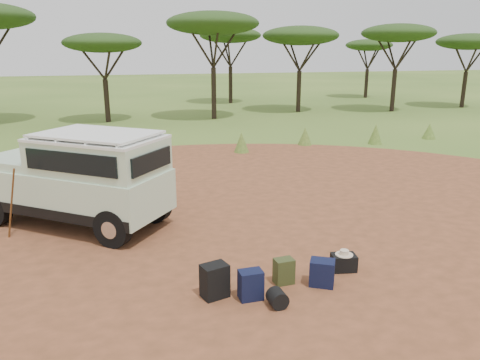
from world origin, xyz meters
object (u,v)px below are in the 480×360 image
object	(u,v)px
backpack_olive	(284,271)
hard_case	(344,263)
safari_vehicle	(78,180)
backpack_navy	(251,285)
walking_staff	(11,204)
duffel_navy	(322,273)
backpack_black	(215,281)

from	to	relation	value
backpack_olive	hard_case	world-z (taller)	backpack_olive
safari_vehicle	backpack_olive	bearing A→B (deg)	-10.42
backpack_navy	backpack_olive	bearing A→B (deg)	25.22
walking_staff	duffel_navy	world-z (taller)	walking_staff
backpack_black	backpack_olive	xyz separation A→B (m)	(1.25, 0.13, -0.06)
backpack_navy	duffel_navy	distance (m)	1.31
backpack_navy	duffel_navy	world-z (taller)	backpack_navy
backpack_navy	backpack_black	bearing A→B (deg)	157.25
backpack_black	backpack_navy	bearing A→B (deg)	-37.30
duffel_navy	backpack_olive	bearing A→B (deg)	-171.96
safari_vehicle	duffel_navy	world-z (taller)	safari_vehicle
walking_staff	backpack_navy	size ratio (longest dim) A/B	3.27
backpack_navy	duffel_navy	size ratio (longest dim) A/B	1.07
backpack_navy	duffel_navy	bearing A→B (deg)	3.65
safari_vehicle	backpack_navy	size ratio (longest dim) A/B	9.29
backpack_navy	hard_case	distance (m)	2.01
walking_staff	hard_case	xyz separation A→B (m)	(6.06, -3.24, -0.63)
hard_case	walking_staff	bearing A→B (deg)	161.49
backpack_black	backpack_navy	xyz separation A→B (m)	(0.55, -0.22, -0.04)
walking_staff	backpack_black	distance (m)	5.05
backpack_navy	backpack_olive	world-z (taller)	backpack_navy
duffel_navy	backpack_black	bearing A→B (deg)	-153.79
hard_case	backpack_olive	bearing A→B (deg)	-162.70
duffel_navy	walking_staff	bearing A→B (deg)	175.79
backpack_olive	walking_staff	bearing A→B (deg)	140.89
walking_staff	duffel_navy	size ratio (longest dim) A/B	3.49
safari_vehicle	backpack_black	world-z (taller)	safari_vehicle
hard_case	safari_vehicle	bearing A→B (deg)	151.01
safari_vehicle	hard_case	distance (m)	6.12
duffel_navy	hard_case	world-z (taller)	duffel_navy
backpack_black	backpack_olive	size ratio (longest dim) A/B	1.26
safari_vehicle	backpack_olive	size ratio (longest dim) A/B	10.10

